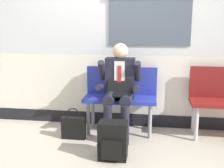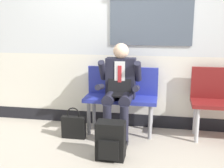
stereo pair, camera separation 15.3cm
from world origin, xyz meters
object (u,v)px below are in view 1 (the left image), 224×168
Objects in this scene: bench_with_person at (121,94)px; handbag at (73,127)px; person_seated at (119,88)px; backpack at (113,141)px.

bench_with_person reaches higher than handbag.
person_seated reaches higher than bench_with_person.
person_seated reaches higher than handbag.
backpack reaches higher than handbag.
person_seated is at bearing 91.03° from backpack.
handbag is at bearing 140.92° from backpack.
person_seated is 2.94× the size of handbag.
backpack is at bearing -39.08° from handbag.
bench_with_person is 2.27× the size of backpack.
bench_with_person reaches higher than backpack.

